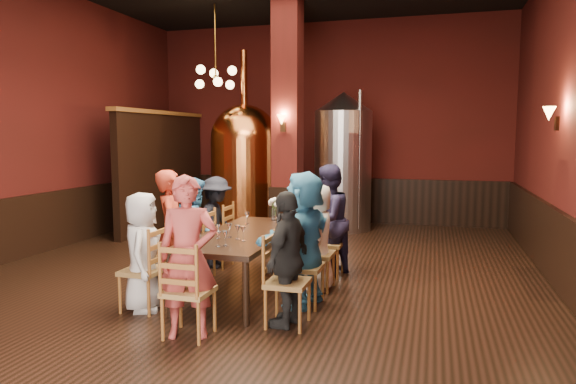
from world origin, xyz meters
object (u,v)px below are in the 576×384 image
(person_1, at_px, (172,232))
(rose_vase, at_px, (275,205))
(person_2, at_px, (196,229))
(copper_kettle, at_px, (245,166))
(dining_table, at_px, (245,237))
(steel_vessel, at_px, (343,162))
(person_0, at_px, (142,252))

(person_1, bearing_deg, rose_vase, -56.49)
(person_2, relative_size, copper_kettle, 0.38)
(dining_table, xyz_separation_m, rose_vase, (0.08, 1.00, 0.28))
(dining_table, relative_size, steel_vessel, 0.84)
(person_2, xyz_separation_m, copper_kettle, (-0.65, 3.63, 0.64))
(dining_table, height_order, person_2, person_2)
(steel_vessel, height_order, rose_vase, steel_vessel)
(dining_table, distance_m, person_1, 0.92)
(person_1, bearing_deg, copper_kettle, -12.90)
(dining_table, distance_m, rose_vase, 1.04)
(person_2, distance_m, rose_vase, 1.17)
(copper_kettle, height_order, steel_vessel, copper_kettle)
(person_2, xyz_separation_m, steel_vessel, (1.29, 4.25, 0.73))
(person_0, height_order, steel_vessel, steel_vessel)
(person_2, bearing_deg, rose_vase, -73.79)
(person_2, height_order, steel_vessel, steel_vessel)
(dining_table, distance_m, person_2, 0.91)
(dining_table, bearing_deg, person_1, -158.78)
(person_0, distance_m, steel_vessel, 5.77)
(copper_kettle, xyz_separation_m, rose_vase, (1.58, -2.97, -0.37))
(dining_table, relative_size, person_1, 1.56)
(person_2, bearing_deg, person_1, 160.17)
(steel_vessel, xyz_separation_m, rose_vase, (-0.37, -3.58, -0.46))
(copper_kettle, distance_m, steel_vessel, 2.04)
(person_0, xyz_separation_m, rose_vase, (0.93, 1.99, 0.30))
(person_0, bearing_deg, steel_vessel, -33.66)
(dining_table, height_order, copper_kettle, copper_kettle)
(steel_vessel, bearing_deg, person_0, -103.12)
(dining_table, bearing_deg, rose_vase, 85.95)
(person_0, height_order, copper_kettle, copper_kettle)
(person_1, distance_m, person_2, 0.66)
(copper_kettle, bearing_deg, person_2, -79.84)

